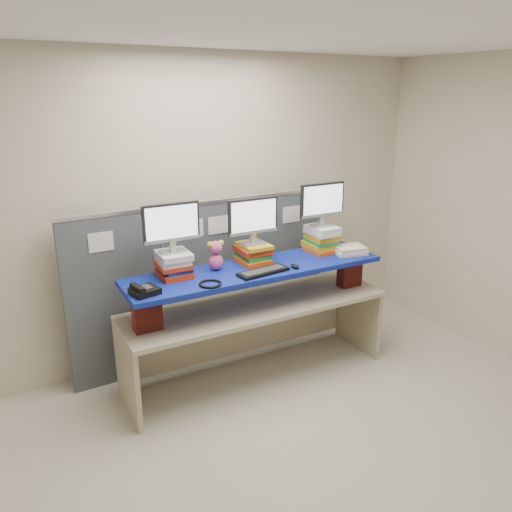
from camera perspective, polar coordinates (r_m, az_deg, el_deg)
room at (r=3.04m, az=8.79°, el=-2.13°), size 5.00×4.00×2.80m
cubicle_partition at (r=4.68m, az=-5.44°, el=-2.82°), size 2.60×0.06×1.53m
desk at (r=4.38m, az=-0.00°, el=-7.13°), size 2.36×0.77×0.71m
brick_pier_left at (r=3.89m, az=-12.36°, el=-6.33°), size 0.22×0.12×0.29m
brick_pier_right at (r=4.74m, az=10.66°, el=-1.70°), size 0.22×0.12×0.29m
blue_board at (r=4.21m, az=-0.00°, el=-1.56°), size 2.26×0.65×0.04m
book_stack_left at (r=4.02m, az=-9.39°, el=-0.91°), size 0.27×0.30×0.20m
book_stack_center at (r=4.29m, az=-0.33°, el=0.35°), size 0.26×0.31×0.17m
book_stack_right at (r=4.64m, az=7.45°, el=1.99°), size 0.26×0.32×0.24m
monitor_left at (r=3.92m, az=-9.64°, el=3.52°), size 0.45×0.13×0.39m
monitor_center at (r=4.20m, az=-0.35°, el=4.33°), size 0.45×0.13×0.39m
monitor_right at (r=4.55m, az=7.58°, el=6.14°), size 0.45×0.13×0.39m
keyboard at (r=4.06m, az=0.82°, el=-1.80°), size 0.45×0.18×0.03m
mouse at (r=4.19m, az=4.45°, el=-1.17°), size 0.06×0.10×0.03m
desk_phone at (r=3.73m, az=-12.69°, el=-3.86°), size 0.22×0.20×0.08m
headset at (r=3.84m, az=-5.25°, el=-3.17°), size 0.21×0.21×0.02m
plush_toy at (r=4.11m, az=-4.61°, el=0.11°), size 0.15×0.11×0.25m
binder_stack at (r=4.63m, az=10.65°, el=0.70°), size 0.32×0.28×0.07m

